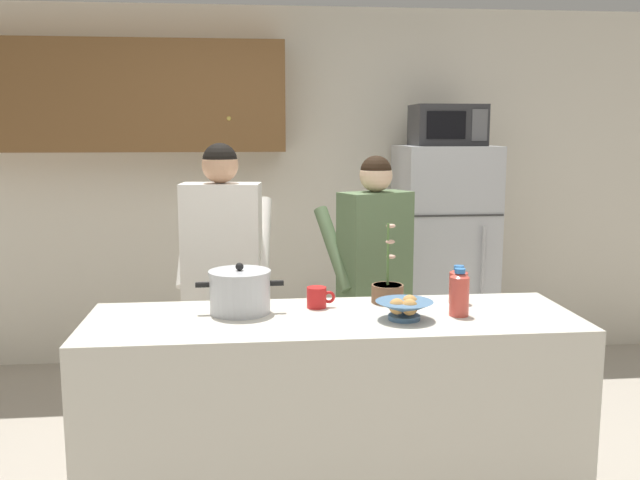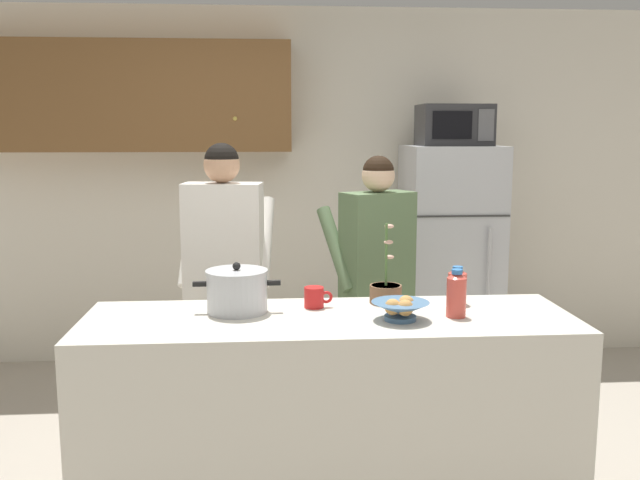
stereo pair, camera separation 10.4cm
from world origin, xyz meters
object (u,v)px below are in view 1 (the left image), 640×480
(coffee_mug, at_px, (317,297))
(bottle_mid_counter, at_px, (459,293))
(potted_orchid, at_px, (388,290))
(cooking_pot, at_px, (240,292))
(bottle_near_edge, at_px, (458,285))
(bread_bowl, at_px, (404,308))
(refrigerator, at_px, (443,259))
(person_near_pot, at_px, (222,258))
(microwave, at_px, (447,125))
(person_by_sink, at_px, (374,261))

(coffee_mug, height_order, bottle_mid_counter, bottle_mid_counter)
(bottle_mid_counter, height_order, potted_orchid, potted_orchid)
(cooking_pot, distance_m, bottle_near_edge, 1.02)
(bread_bowl, height_order, potted_orchid, potted_orchid)
(coffee_mug, bearing_deg, bread_bowl, -34.82)
(refrigerator, xyz_separation_m, person_near_pot, (-1.52, -1.02, 0.23))
(potted_orchid, bearing_deg, cooking_pot, -170.55)
(cooking_pot, height_order, bottle_near_edge, cooking_pot)
(person_near_pot, xyz_separation_m, potted_orchid, (0.79, -0.61, -0.06))
(refrigerator, relative_size, potted_orchid, 4.30)
(microwave, bearing_deg, coffee_mug, -122.70)
(microwave, height_order, potted_orchid, microwave)
(person_by_sink, xyz_separation_m, bottle_near_edge, (0.26, -0.76, 0.03))
(person_by_sink, bearing_deg, bottle_mid_counter, -78.65)
(microwave, distance_m, cooking_pot, 2.35)
(cooking_pot, bearing_deg, refrigerator, 50.83)
(microwave, xyz_separation_m, coffee_mug, (-1.07, -1.67, -0.79))
(microwave, bearing_deg, potted_orchid, -114.53)
(refrigerator, bearing_deg, potted_orchid, -114.23)
(person_by_sink, distance_m, bottle_mid_counter, 1.00)
(microwave, bearing_deg, refrigerator, 90.07)
(microwave, distance_m, person_by_sink, 1.36)
(refrigerator, distance_m, bottle_near_edge, 1.74)
(coffee_mug, bearing_deg, refrigerator, 57.64)
(bottle_mid_counter, relative_size, potted_orchid, 0.56)
(cooking_pot, bearing_deg, person_near_pot, 97.96)
(refrigerator, height_order, bread_bowl, refrigerator)
(microwave, relative_size, bread_bowl, 1.94)
(person_by_sink, height_order, coffee_mug, person_by_sink)
(coffee_mug, height_order, bread_bowl, bread_bowl)
(person_near_pot, height_order, bread_bowl, person_near_pot)
(bottle_near_edge, bearing_deg, bread_bowl, -140.66)
(refrigerator, distance_m, person_near_pot, 1.85)
(cooking_pot, height_order, coffee_mug, cooking_pot)
(potted_orchid, bearing_deg, bread_bowl, -87.75)
(microwave, xyz_separation_m, bottle_mid_counter, (-0.47, -1.87, -0.73))
(refrigerator, bearing_deg, bread_bowl, -110.46)
(person_near_pot, xyz_separation_m, cooking_pot, (0.10, -0.73, -0.02))
(bottle_mid_counter, bearing_deg, bottle_near_edge, 73.66)
(refrigerator, height_order, person_by_sink, refrigerator)
(coffee_mug, bearing_deg, potted_orchid, 10.27)
(bottle_near_edge, bearing_deg, person_near_pot, 149.50)
(bread_bowl, height_order, bottle_mid_counter, bottle_mid_counter)
(coffee_mug, distance_m, bottle_near_edge, 0.67)
(microwave, height_order, bread_bowl, microwave)
(person_by_sink, height_order, potted_orchid, person_by_sink)
(microwave, distance_m, bread_bowl, 2.19)
(bottle_mid_counter, bearing_deg, refrigerator, 76.05)
(bread_bowl, xyz_separation_m, bottle_near_edge, (0.32, 0.26, 0.04))
(refrigerator, xyz_separation_m, bottle_near_edge, (-0.41, -1.68, 0.20))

